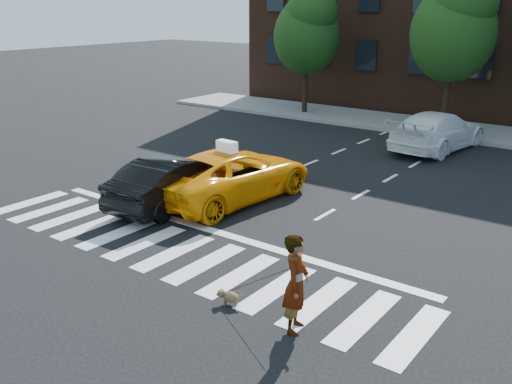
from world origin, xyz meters
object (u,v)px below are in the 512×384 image
tree_mid (455,23)px  dog (229,296)px  woman (296,284)px  white_suv (438,131)px  black_sedan (174,181)px  tree_left (307,28)px  taxi (232,175)px

tree_mid → dog: tree_mid is taller
dog → woman: bearing=-23.8°
white_suv → dog: size_ratio=10.23×
black_sedan → white_suv: white_suv is taller
tree_left → black_sedan: size_ratio=1.46×
taxi → black_sedan: size_ratio=1.22×
tree_mid → black_sedan: tree_mid is taller
tree_mid → white_suv: bearing=-75.4°
tree_mid → taxi: tree_mid is taller
tree_left → tree_mid: (7.50, -0.00, 0.41)m
taxi → dog: bearing=133.8°
woman → dog: bearing=71.6°
black_sedan → white_suv: bearing=-112.6°
tree_mid → taxi: bearing=-98.4°
tree_left → white_suv: (8.37, -3.31, -3.67)m
taxi → woman: (5.56, -5.03, 0.18)m
white_suv → woman: size_ratio=2.84×
woman → tree_left: bearing=12.5°
tree_mid → woman: size_ratio=3.80×
tree_left → black_sedan: tree_left is taller
white_suv → dog: bearing=101.0°
woman → dog: woman is taller
woman → dog: (-1.55, -0.02, -0.75)m
white_suv → dog: (1.21, -14.80, -0.59)m
black_sedan → white_suv: 11.81m
tree_mid → woman: tree_mid is taller
dog → tree_left: bearing=93.4°
taxi → woman: size_ratio=2.92×
black_sedan → tree_left: bearing=-76.4°
taxi → dog: taxi is taller
taxi → black_sedan: 1.74m
black_sedan → dog: 6.20m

